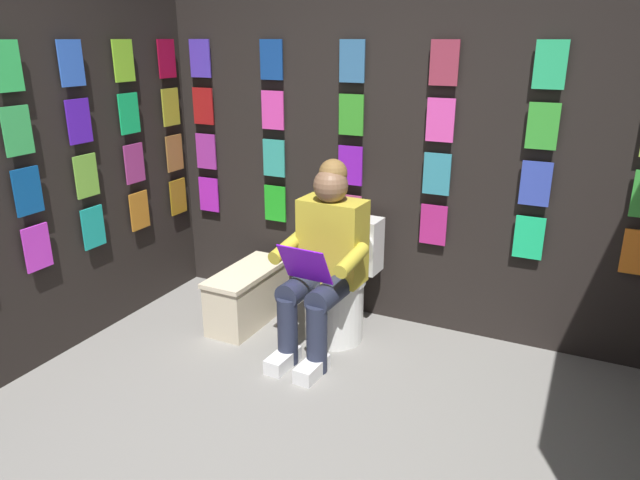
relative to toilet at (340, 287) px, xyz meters
The scene contains 5 objects.
display_wall_back 0.89m from the toilet, 117.91° to the right, with size 3.43×0.14×2.17m.
display_wall_right 1.81m from the toilet, 23.85° to the left, with size 0.14×2.04×2.17m.
toilet is the anchor object (origin of this frame).
person_reading 0.35m from the toilet, 87.29° to the left, with size 0.54×0.70×1.19m.
comic_longbox_near 0.66m from the toilet, 10.26° to the left, with size 0.30×0.70×0.38m.
Camera 1 is at (-1.18, 1.50, 1.86)m, focal length 32.62 mm.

